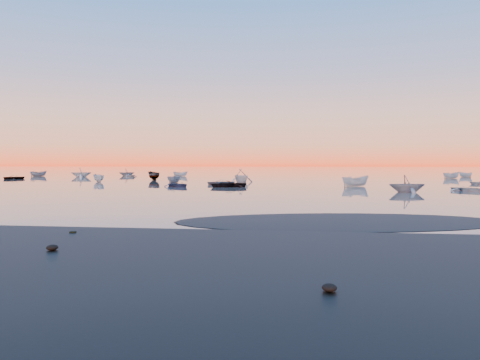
# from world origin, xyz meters

# --- Properties ---
(ground) EXTENTS (600.00, 600.00, 0.00)m
(ground) POSITION_xyz_m (0.00, 100.00, 0.00)
(ground) COLOR slate
(ground) RESTS_ON ground
(mud_lobes) EXTENTS (140.00, 6.00, 0.07)m
(mud_lobes) POSITION_xyz_m (0.00, -1.00, 0.01)
(mud_lobes) COLOR black
(mud_lobes) RESTS_ON ground
(moored_fleet) EXTENTS (124.00, 58.00, 1.20)m
(moored_fleet) POSITION_xyz_m (0.00, 53.00, 0.00)
(moored_fleet) COLOR silver
(moored_fleet) RESTS_ON ground
(boat_near_left) EXTENTS (3.71, 3.70, 0.93)m
(boat_near_left) POSITION_xyz_m (-10.25, 33.11, 0.00)
(boat_near_left) COLOR navy
(boat_near_left) RESTS_ON ground
(boat_near_center) EXTENTS (3.32, 4.18, 1.34)m
(boat_near_center) POSITION_xyz_m (11.34, 36.98, 0.00)
(boat_near_center) COLOR silver
(boat_near_center) RESTS_ON ground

